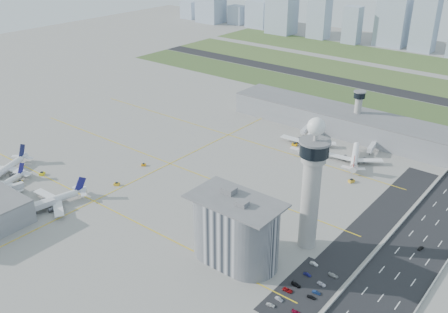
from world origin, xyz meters
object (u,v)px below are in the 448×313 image
Objects in this scene: airplane_near_a at (3,166)px; jet_bridge_far_0 at (309,128)px; car_lot_4 at (307,274)px; car_lot_10 at (322,284)px; tug_0 at (20,182)px; car_hw_1 at (421,248)px; tug_1 at (42,173)px; car_lot_8 at (311,297)px; airplane_far_a at (309,135)px; secondary_tower at (358,109)px; airplane_near_b at (2,182)px; car_lot_0 at (271,305)px; tug_2 at (117,184)px; car_lot_1 at (279,299)px; car_lot_3 at (296,285)px; tug_5 at (351,181)px; jet_bridge_near_2 at (29,212)px; car_lot_7 at (296,312)px; airplane_near_c at (48,197)px; airplane_far_b at (355,153)px; jet_bridge_far_1 at (374,145)px; car_lot_5 at (314,264)px; tug_3 at (144,165)px; admin_building at (235,230)px; car_lot_9 at (316,293)px; car_lot_11 at (333,275)px; car_lot_2 at (288,290)px; tug_4 at (294,144)px.

jet_bridge_far_0 is (109.10, 176.00, -3.18)m from airplane_near_a.
car_lot_4 is 0.94× the size of car_lot_10.
tug_0 is 222.03m from car_hw_1.
tug_1 is 0.96× the size of car_lot_8.
secondary_tower is at bearing -41.59° from airplane_far_a.
secondary_tower reaches higher than airplane_near_b.
car_lot_0 reaches higher than car_lot_8.
airplane_far_a reaches higher than car_lot_8.
tug_2 is at bearing -1.39° from tug_1.
car_lot_8 is (184.27, 30.29, -4.28)m from airplane_near_b.
car_lot_3 is at bearing 0.60° from car_lot_1.
car_lot_8 is at bearing -48.71° from tug_5.
airplane_near_b is at bearing 105.07° from car_lot_3.
jet_bridge_near_2 reaches higher than car_lot_7.
airplane_far_a reaches higher than tug_0.
airplane_near_b reaches higher than car_lot_10.
car_lot_4 is at bearing 75.83° from airplane_near_a.
jet_bridge_far_0 is at bearing 30.00° from car_lot_4.
car_lot_0 is at bearing 179.08° from car_lot_3.
tug_0 is at bearing 88.55° from car_lot_8.
airplane_near_c is 186.65m from airplane_far_b.
car_lot_4 is 24.39m from car_lot_7.
airplane_far_b is at bearing 17.99° from car_lot_1.
car_lot_1 is at bearing -17.13° from car_lot_0.
airplane_near_a is 237.28m from jet_bridge_far_1.
tug_0 is 184.13m from car_lot_8.
car_lot_5 is at bearing 2.75° from jet_bridge_far_1.
tug_1 reaches higher than tug_3.
tug_2 is 129.31m from car_lot_1.
airplane_near_a is 11.03× the size of car_lot_10.
car_lot_7 is (40.47, -13.07, -14.76)m from admin_building.
car_lot_9 is (0.23, 3.74, -0.03)m from car_lot_8.
jet_bridge_near_2 is 156.47m from car_lot_11.
car_lot_0 is at bearing -27.53° from tug_1.
tug_1 is 0.80× the size of car_lot_3.
car_lot_8 is at bearing -143.44° from car_lot_4.
airplane_near_a is 12.25× the size of car_lot_1.
tug_3 is (-63.83, -94.36, -5.58)m from airplane_far_a.
admin_building is 43.59m from car_lot_9.
secondary_tower is at bearing 21.92° from car_lot_11.
airplane_near_b is 7.98× the size of car_lot_11.
tug_2 is at bearing 75.58° from car_lot_7.
car_lot_10 is at bearing 177.21° from airplane_far_b.
secondary_tower is 43.64m from airplane_far_a.
tug_5 reaches higher than car_hw_1.
car_lot_11 is at bearing 120.34° from airplane_near_c.
car_lot_9 is (10.03, 6.17, -0.02)m from car_lot_2.
car_lot_4 is at bearing 17.05° from admin_building.
tug_4 is at bearing 0.35° from jet_bridge_far_0.
airplane_far_a is 12.23× the size of car_hw_1.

